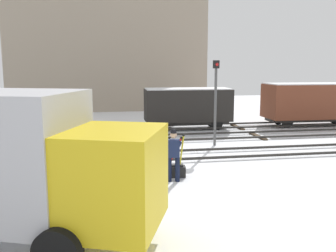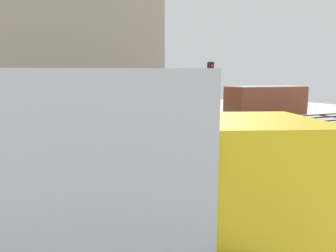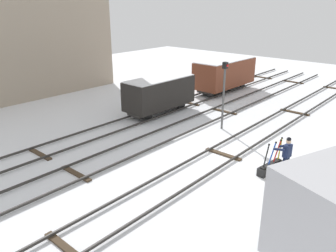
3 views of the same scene
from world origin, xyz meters
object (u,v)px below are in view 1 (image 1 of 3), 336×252
(signal_post, at_px, (216,94))
(freight_car_far_end, at_px, (313,101))
(delivery_truck, at_px, (21,162))
(switch_lever_frame, at_px, (163,170))
(rail_worker, at_px, (173,152))
(freight_car_back_track, at_px, (188,106))

(signal_post, relative_size, freight_car_far_end, 0.66)
(delivery_truck, bearing_deg, switch_lever_frame, 69.11)
(signal_post, bearing_deg, switch_lever_frame, -124.81)
(rail_worker, relative_size, freight_car_back_track, 0.34)
(rail_worker, height_order, freight_car_back_track, freight_car_back_track)
(rail_worker, distance_m, freight_car_far_end, 14.38)
(delivery_truck, distance_m, freight_car_back_track, 14.85)
(delivery_truck, distance_m, signal_post, 10.95)
(signal_post, xyz_separation_m, freight_car_back_track, (-0.23, 4.73, -1.02))
(switch_lever_frame, relative_size, delivery_truck, 0.27)
(freight_car_far_end, distance_m, freight_car_back_track, 7.88)
(rail_worker, height_order, signal_post, signal_post)
(delivery_truck, relative_size, freight_car_far_end, 0.98)
(freight_car_back_track, bearing_deg, freight_car_far_end, 1.35)
(switch_lever_frame, height_order, freight_car_back_track, freight_car_back_track)
(rail_worker, relative_size, freight_car_far_end, 0.29)
(signal_post, relative_size, freight_car_back_track, 0.78)
(signal_post, bearing_deg, rail_worker, -119.83)
(switch_lever_frame, xyz_separation_m, freight_car_far_end, (10.80, 9.24, 1.24))
(signal_post, distance_m, freight_car_far_end, 9.04)
(delivery_truck, relative_size, signal_post, 1.49)
(freight_car_back_track, bearing_deg, signal_post, -85.92)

